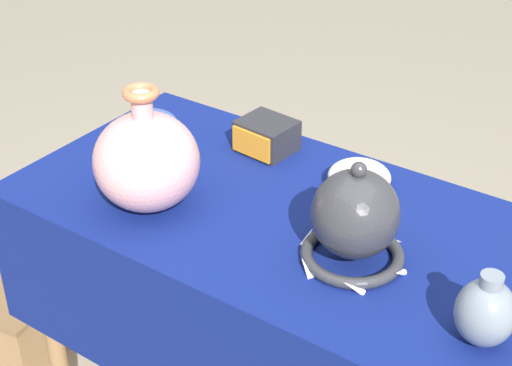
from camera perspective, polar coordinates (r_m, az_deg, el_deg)
The scene contains 8 objects.
display_table at distance 1.60m, azimuth 1.43°, elevation -5.54°, with size 1.09×0.58×0.80m.
vase_tall_bulbous at distance 1.53m, azimuth -7.97°, elevation 1.64°, with size 0.21×0.21×0.25m.
vase_dome_bell at distance 1.38m, azimuth 7.20°, elevation -2.74°, with size 0.20×0.19×0.21m.
mosaic_tile_box at distance 1.74m, azimuth 0.74°, elevation 3.44°, with size 0.13×0.12×0.07m.
jar_round_slate at distance 1.26m, azimuth 16.35°, elevation -8.98°, with size 0.10×0.10×0.13m.
bowl_shallow_ivory at distance 1.61m, azimuth 7.52°, elevation 0.44°, with size 0.13×0.13×0.06m, color white.
bowl_shallow_cobalt at distance 1.82m, azimuth -7.86°, elevation 4.25°, with size 0.14×0.14×0.05m, color #3851A8.
wooden_crate at distance 2.45m, azimuth -17.89°, elevation -9.22°, with size 0.37×0.28×0.21m.
Camera 1 is at (0.69, -1.09, 1.65)m, focal length 55.00 mm.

